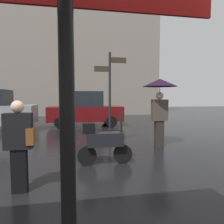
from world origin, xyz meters
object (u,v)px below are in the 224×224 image
pedestrian_with_umbrella (160,93)px  street_signpost (110,89)px  parked_car_left (84,109)px  parked_scooter (103,142)px  pedestrian_with_bag (20,141)px

pedestrian_with_umbrella → street_signpost: (-1.54, 0.53, 0.13)m
street_signpost → parked_car_left: bearing=98.0°
pedestrian_with_umbrella → parked_car_left: 5.79m
parked_scooter → parked_car_left: bearing=107.3°
street_signpost → pedestrian_with_bag: bearing=-123.7°
parked_car_left → street_signpost: 4.89m
pedestrian_with_bag → parked_car_left: bearing=85.4°
parked_scooter → street_signpost: street_signpost is taller
pedestrian_with_bag → street_signpost: (2.07, 3.10, 0.99)m
pedestrian_with_umbrella → parked_car_left: (-2.21, 5.30, -0.78)m
parked_scooter → parked_car_left: (-0.18, 6.72, 0.41)m
pedestrian_with_umbrella → street_signpost: street_signpost is taller
pedestrian_with_bag → street_signpost: street_signpost is taller
pedestrian_with_umbrella → pedestrian_with_bag: bearing=135.3°
parked_car_left → parked_scooter: bearing=101.9°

